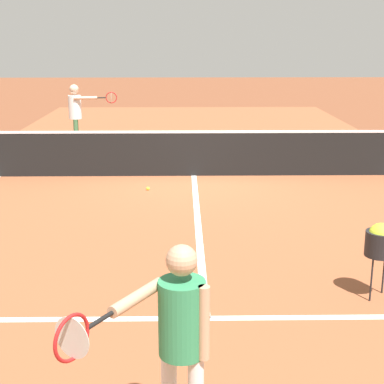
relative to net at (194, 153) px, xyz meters
The scene contains 9 objects.
ground_plane 0.49m from the net, ahead, with size 60.00×60.00×0.00m, color brown.
court_surface_inbounds 0.49m from the net, ahead, with size 10.62×24.40×0.00m, color #9E5433.
line_service_near 6.42m from the net, 90.00° to the right, with size 8.22×0.10×0.01m, color white.
line_center_service 3.24m from the net, 90.00° to the right, with size 0.10×6.40×0.01m, color white.
net is the anchor object (origin of this frame).
player_near 8.41m from the net, 91.81° to the right, with size 0.90×0.93×1.55m.
player_far 4.05m from the net, 136.54° to the left, with size 1.23×0.42×1.69m.
ball_hopper 6.22m from the net, 71.78° to the right, with size 0.34×0.34×0.87m.
tennis_ball_near_net 1.55m from the net, 127.67° to the right, with size 0.07×0.07×0.07m, color #CCE033.
Camera 1 is at (-0.24, -11.90, 2.86)m, focal length 54.22 mm.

